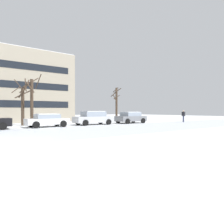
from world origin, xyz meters
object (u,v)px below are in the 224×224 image
(parked_car_white, at_px, (47,120))
(parked_car_gray, at_px, (131,117))
(parked_car_silver, at_px, (93,118))
(pedestrian_crossing, at_px, (183,115))

(parked_car_white, distance_m, parked_car_gray, 10.84)
(parked_car_gray, bearing_deg, parked_car_silver, 177.62)
(pedestrian_crossing, bearing_deg, parked_car_white, 172.48)
(parked_car_silver, bearing_deg, parked_car_gray, -2.38)
(parked_car_white, relative_size, parked_car_gray, 1.03)
(parked_car_white, xyz_separation_m, pedestrian_crossing, (18.60, -2.46, 0.28))
(parked_car_white, distance_m, pedestrian_crossing, 18.76)
(parked_car_silver, bearing_deg, parked_car_white, -177.95)
(parked_car_gray, bearing_deg, parked_car_white, 179.83)
(parked_car_white, height_order, parked_car_silver, parked_car_silver)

